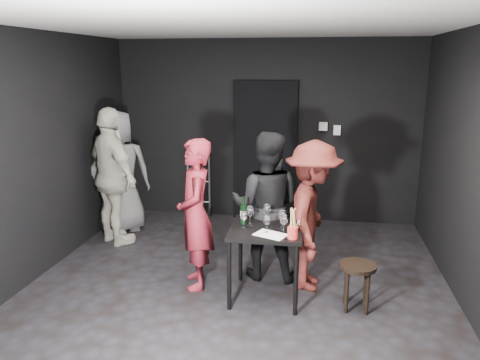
% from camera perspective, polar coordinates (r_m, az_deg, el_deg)
% --- Properties ---
extents(floor, '(4.50, 5.00, 0.02)m').
position_cam_1_polar(floor, '(5.09, -0.50, -13.33)').
color(floor, black).
rests_on(floor, ground).
extents(ceiling, '(4.50, 5.00, 0.02)m').
position_cam_1_polar(ceiling, '(4.53, -0.58, 18.61)').
color(ceiling, silver).
rests_on(ceiling, ground).
extents(wall_back, '(4.50, 0.04, 2.70)m').
position_cam_1_polar(wall_back, '(7.06, 3.13, 5.95)').
color(wall_back, black).
rests_on(wall_back, ground).
extents(wall_front, '(4.50, 0.04, 2.70)m').
position_cam_1_polar(wall_front, '(2.33, -11.89, -11.36)').
color(wall_front, black).
rests_on(wall_front, ground).
extents(wall_left, '(0.04, 5.00, 2.70)m').
position_cam_1_polar(wall_left, '(5.49, -24.34, 2.40)').
color(wall_left, black).
rests_on(wall_left, ground).
extents(wall_right, '(0.04, 5.00, 2.70)m').
position_cam_1_polar(wall_right, '(4.77, 27.08, 0.53)').
color(wall_right, black).
rests_on(wall_right, ground).
extents(doorway, '(0.95, 0.10, 2.10)m').
position_cam_1_polar(doorway, '(7.05, 3.04, 3.47)').
color(doorway, black).
rests_on(doorway, ground).
extents(wallbox_upper, '(0.12, 0.06, 0.12)m').
position_cam_1_polar(wallbox_upper, '(6.95, 10.11, 6.46)').
color(wallbox_upper, '#B7B7B2').
rests_on(wallbox_upper, wall_back).
extents(wallbox_lower, '(0.10, 0.06, 0.14)m').
position_cam_1_polar(wallbox_lower, '(6.96, 11.74, 5.98)').
color(wallbox_lower, '#B7B7B2').
rests_on(wallbox_lower, wall_back).
extents(hand_truck, '(0.38, 0.33, 1.13)m').
position_cam_1_polar(hand_truck, '(7.33, -5.07, -2.92)').
color(hand_truck, '#B2B2B7').
rests_on(hand_truck, floor).
extents(tasting_table, '(0.72, 0.72, 0.75)m').
position_cam_1_polar(tasting_table, '(4.72, 3.25, -6.93)').
color(tasting_table, black).
rests_on(tasting_table, floor).
extents(stool, '(0.35, 0.35, 0.47)m').
position_cam_1_polar(stool, '(4.72, 14.12, -10.97)').
color(stool, black).
rests_on(stool, floor).
extents(server_red, '(0.59, 0.72, 1.71)m').
position_cam_1_polar(server_red, '(4.92, -5.47, -3.60)').
color(server_red, maroon).
rests_on(server_red, floor).
extents(woman_black, '(0.89, 0.52, 1.80)m').
position_cam_1_polar(woman_black, '(5.12, 3.20, -2.35)').
color(woman_black, black).
rests_on(woman_black, floor).
extents(man_maroon, '(0.56, 1.11, 1.68)m').
position_cam_1_polar(man_maroon, '(4.93, 8.82, -3.87)').
color(man_maroon, '#511A17').
rests_on(man_maroon, floor).
extents(bystander_cream, '(1.39, 1.26, 2.18)m').
position_cam_1_polar(bystander_cream, '(6.25, -15.38, 2.00)').
color(bystander_cream, beige).
rests_on(bystander_cream, floor).
extents(bystander_grey, '(1.10, 0.92, 1.98)m').
position_cam_1_polar(bystander_grey, '(6.72, -14.50, 2.00)').
color(bystander_grey, '#5B5B5B').
rests_on(bystander_grey, floor).
extents(tasting_mat, '(0.35, 0.30, 0.00)m').
position_cam_1_polar(tasting_mat, '(4.50, 3.77, -6.66)').
color(tasting_mat, white).
rests_on(tasting_mat, tasting_table).
extents(wine_glass_a, '(0.09, 0.09, 0.18)m').
position_cam_1_polar(wine_glass_a, '(4.63, 0.45, -4.85)').
color(wine_glass_a, white).
rests_on(wine_glass_a, tasting_table).
extents(wine_glass_b, '(0.09, 0.09, 0.21)m').
position_cam_1_polar(wine_glass_b, '(4.71, 1.22, -4.28)').
color(wine_glass_b, white).
rests_on(wine_glass_b, tasting_table).
extents(wine_glass_c, '(0.10, 0.10, 0.22)m').
position_cam_1_polar(wine_glass_c, '(4.78, 3.30, -4.02)').
color(wine_glass_c, white).
rests_on(wine_glass_c, tasting_table).
extents(wine_glass_d, '(0.08, 0.08, 0.18)m').
position_cam_1_polar(wine_glass_d, '(4.52, 3.29, -5.33)').
color(wine_glass_d, white).
rests_on(wine_glass_d, tasting_table).
extents(wine_glass_e, '(0.09, 0.09, 0.20)m').
position_cam_1_polar(wine_glass_e, '(4.52, 5.35, -5.29)').
color(wine_glass_e, white).
rests_on(wine_glass_e, tasting_table).
extents(wine_glass_f, '(0.09, 0.09, 0.20)m').
position_cam_1_polar(wine_glass_f, '(4.64, 5.11, -4.72)').
color(wine_glass_f, white).
rests_on(wine_glass_f, tasting_table).
extents(wine_bottle, '(0.07, 0.07, 0.28)m').
position_cam_1_polar(wine_bottle, '(4.76, 0.43, -4.13)').
color(wine_bottle, black).
rests_on(wine_bottle, tasting_table).
extents(breadstick_cup, '(0.10, 0.10, 0.31)m').
position_cam_1_polar(breadstick_cup, '(4.38, 6.48, -5.34)').
color(breadstick_cup, red).
rests_on(breadstick_cup, tasting_table).
extents(reserved_card, '(0.10, 0.14, 0.10)m').
position_cam_1_polar(reserved_card, '(4.67, 7.10, -5.32)').
color(reserved_card, white).
rests_on(reserved_card, tasting_table).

